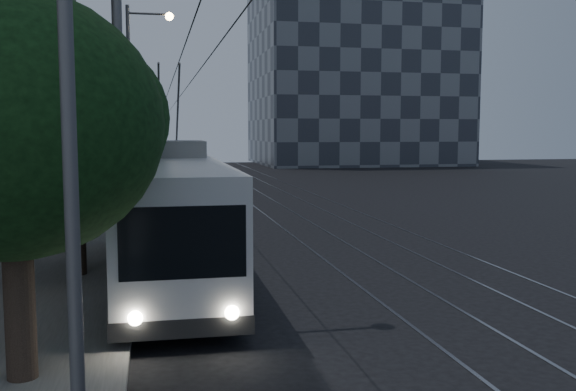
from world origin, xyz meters
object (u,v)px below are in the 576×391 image
(car_white_c, at_px, (183,178))
(car_white_a, at_px, (166,194))
(car_white_b, at_px, (159,183))
(car_white_d, at_px, (181,172))
(streetlamp_near, at_px, (138,25))
(pickup_silver, at_px, (202,206))
(trolleybus, at_px, (173,216))
(streetlamp_far, at_px, (137,85))

(car_white_c, bearing_deg, car_white_a, -75.78)
(car_white_a, xyz_separation_m, car_white_c, (1.22, 9.73, 0.06))
(car_white_b, height_order, car_white_d, car_white_d)
(car_white_d, distance_m, streetlamp_near, 34.24)
(pickup_silver, bearing_deg, streetlamp_near, -93.10)
(trolleybus, distance_m, car_white_a, 15.19)
(car_white_b, bearing_deg, car_white_d, 70.72)
(car_white_d, bearing_deg, trolleybus, -75.73)
(car_white_c, bearing_deg, car_white_d, 110.02)
(car_white_b, xyz_separation_m, car_white_d, (1.60, 8.59, 0.06))
(trolleybus, xyz_separation_m, car_white_c, (1.27, 24.89, -0.84))
(car_white_b, bearing_deg, streetlamp_near, -99.85)
(car_white_a, xyz_separation_m, car_white_d, (1.35, 15.43, 0.08))
(car_white_a, height_order, car_white_b, car_white_b)
(car_white_b, height_order, car_white_c, car_white_c)
(streetlamp_near, distance_m, streetlamp_far, 22.54)
(trolleybus, xyz_separation_m, car_white_d, (1.40, 30.59, -0.83))
(car_white_c, distance_m, streetlamp_near, 28.63)
(trolleybus, relative_size, car_white_c, 2.53)
(pickup_silver, height_order, car_white_b, pickup_silver)
(car_white_a, xyz_separation_m, streetlamp_far, (-1.33, 4.16, 5.54))
(trolleybus, distance_m, streetlamp_far, 19.90)
(car_white_b, distance_m, streetlamp_near, 25.73)
(car_white_d, bearing_deg, pickup_silver, -73.11)
(car_white_d, height_order, streetlamp_far, streetlamp_far)
(car_white_c, xyz_separation_m, streetlamp_far, (-2.55, -5.58, 5.47))
(car_white_a, height_order, car_white_d, car_white_d)
(car_white_c, bearing_deg, car_white_b, -95.52)
(car_white_c, bearing_deg, pickup_silver, -68.15)
(pickup_silver, xyz_separation_m, car_white_b, (-1.60, 12.57, -0.04))
(car_white_b, distance_m, car_white_d, 8.74)
(car_white_d, relative_size, streetlamp_near, 0.47)
(car_white_c, height_order, streetlamp_near, streetlamp_near)
(trolleybus, relative_size, car_white_b, 2.38)
(trolleybus, relative_size, streetlamp_far, 1.13)
(pickup_silver, xyz_separation_m, streetlamp_near, (-2.09, -12.64, 5.09))
(car_white_a, bearing_deg, streetlamp_near, -68.15)
(car_white_a, distance_m, car_white_d, 15.49)
(streetlamp_near, bearing_deg, pickup_silver, 80.61)
(car_white_a, distance_m, streetlamp_far, 7.05)
(pickup_silver, bearing_deg, trolleybus, -92.15)
(trolleybus, height_order, car_white_d, trolleybus)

